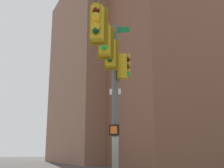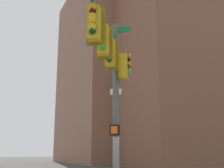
{
  "view_description": "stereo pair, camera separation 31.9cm",
  "coord_description": "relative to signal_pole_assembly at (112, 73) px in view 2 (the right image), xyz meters",
  "views": [
    {
      "loc": [
        -9.72,
        4.93,
        1.95
      ],
      "look_at": [
        -0.31,
        0.45,
        4.39
      ],
      "focal_mm": 46.22,
      "sensor_mm": 36.0,
      "label": 1
    },
    {
      "loc": [
        -9.85,
        4.64,
        1.95
      ],
      "look_at": [
        -0.31,
        0.45,
        4.39
      ],
      "focal_mm": 46.22,
      "sensor_mm": 36.0,
      "label": 2
    }
  ],
  "objects": [
    {
      "name": "signal_pole_assembly",
      "position": [
        0.0,
        0.0,
        0.0
      ],
      "size": [
        4.24,
        3.18,
        7.18
      ],
      "rotation": [
        0.0,
        0.0,
        2.56
      ],
      "color": "#4C514C",
      "rests_on": "ground_plane"
    },
    {
      "name": "building_brick_nearside",
      "position": [
        28.01,
        -22.67,
        21.15
      ],
      "size": [
        23.83,
        20.27,
        51.76
      ],
      "primitive_type": "cube",
      "color": "brown",
      "rests_on": "ground_plane"
    },
    {
      "name": "building_brick_midblock",
      "position": [
        39.75,
        -18.43,
        11.86
      ],
      "size": [
        23.18,
        18.18,
        33.18
      ],
      "primitive_type": "cube",
      "color": "#845B47",
      "rests_on": "ground_plane"
    }
  ]
}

